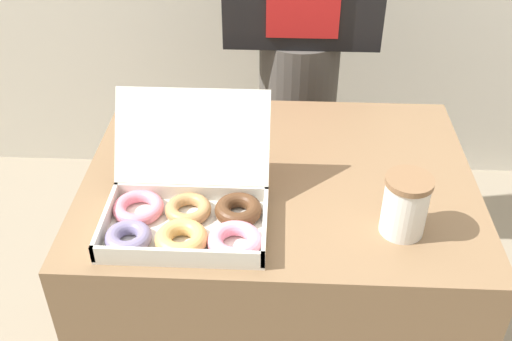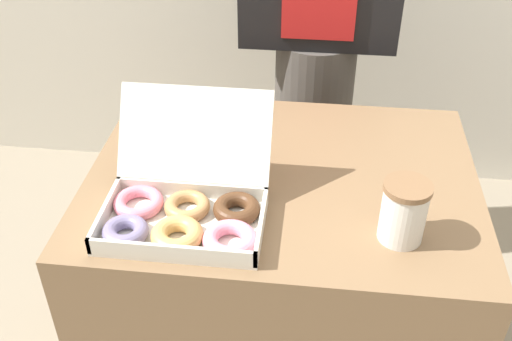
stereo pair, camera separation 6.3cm
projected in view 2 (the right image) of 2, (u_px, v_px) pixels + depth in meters
table at (279, 292)px, 1.57m from camera, size 0.87×0.67×0.77m
donut_box at (186, 209)px, 1.19m from camera, size 0.34×0.33×0.21m
coffee_cup at (404, 211)px, 1.14m from camera, size 0.09×0.09×0.13m
person_customer at (318, 24)px, 1.80m from camera, size 0.46×0.25×1.60m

